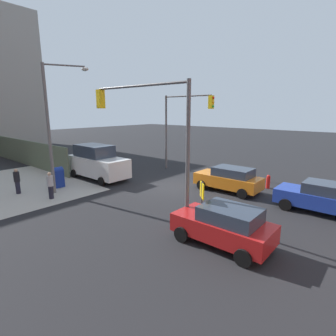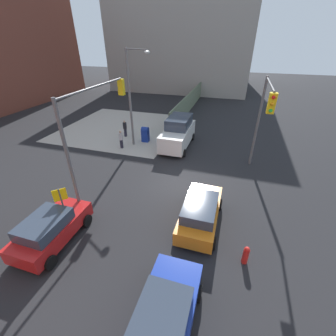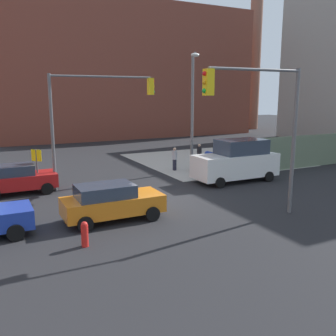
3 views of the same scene
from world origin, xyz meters
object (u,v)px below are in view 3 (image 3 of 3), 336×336
(smokestack, at_px, (254,65))
(street_lamp_corner, at_px, (193,104))
(traffic_signal_se_corner, at_px, (263,114))
(pedestrian_waiting, at_px, (175,159))
(sedan_red, at_px, (18,179))
(sedan_orange, at_px, (111,201))
(mailbox_blue, at_px, (210,161))
(fire_hydrant, at_px, (85,234))
(van_white_delivery, at_px, (237,161))
(pedestrian_crossing, at_px, (199,154))
(traffic_signal_nw_corner, at_px, (95,107))

(smokestack, bearing_deg, street_lamp_corner, -135.62)
(traffic_signal_se_corner, relative_size, pedestrian_waiting, 3.95)
(sedan_red, bearing_deg, sedan_orange, -63.89)
(sedan_orange, bearing_deg, mailbox_blue, 36.03)
(smokestack, xyz_separation_m, fire_hydrant, (-35.10, -34.20, -9.15))
(van_white_delivery, xyz_separation_m, pedestrian_crossing, (0.66, 5.60, -0.43))
(mailbox_blue, relative_size, van_white_delivery, 0.26)
(mailbox_blue, bearing_deg, street_lamp_corner, 158.04)
(pedestrian_crossing, distance_m, pedestrian_waiting, 2.75)
(mailbox_blue, bearing_deg, sedan_red, -178.61)
(traffic_signal_nw_corner, bearing_deg, sedan_red, 177.49)
(fire_hydrant, bearing_deg, mailbox_blue, 39.40)
(traffic_signal_nw_corner, bearing_deg, pedestrian_crossing, 18.15)
(traffic_signal_nw_corner, relative_size, street_lamp_corner, 0.81)
(smokestack, height_order, pedestrian_crossing, smokestack)
(sedan_orange, bearing_deg, fire_hydrant, -126.98)
(pedestrian_crossing, bearing_deg, van_white_delivery, -131.42)
(street_lamp_corner, relative_size, fire_hydrant, 8.51)
(sedan_orange, height_order, pedestrian_waiting, pedestrian_waiting)
(street_lamp_corner, relative_size, sedan_orange, 1.86)
(traffic_signal_nw_corner, xyz_separation_m, sedan_red, (-4.42, 0.19, -3.84))
(mailbox_blue, xyz_separation_m, van_white_delivery, (-0.06, -3.20, 0.52))
(traffic_signal_se_corner, relative_size, pedestrian_crossing, 3.95)
(pedestrian_crossing, bearing_deg, street_lamp_corner, -167.18)
(fire_hydrant, height_order, sedan_orange, sedan_orange)
(smokestack, height_order, fire_hydrant, smokestack)
(smokestack, distance_m, fire_hydrant, 49.85)
(traffic_signal_se_corner, relative_size, sedan_orange, 1.51)
(sedan_red, distance_m, pedestrian_crossing, 13.54)
(smokestack, distance_m, traffic_signal_nw_corner, 41.33)
(traffic_signal_nw_corner, height_order, traffic_signal_se_corner, same)
(van_white_delivery, height_order, pedestrian_crossing, van_white_delivery)
(smokestack, bearing_deg, van_white_delivery, -130.35)
(street_lamp_corner, bearing_deg, sedan_red, -176.13)
(street_lamp_corner, bearing_deg, pedestrian_waiting, 128.98)
(van_white_delivery, bearing_deg, pedestrian_crossing, 83.27)
(street_lamp_corner, bearing_deg, traffic_signal_se_corner, -103.50)
(traffic_signal_se_corner, xyz_separation_m, sedan_red, (-9.10, 9.19, -3.76))
(sedan_red, xyz_separation_m, pedestrian_waiting, (10.66, 1.81, 0.01))
(sedan_orange, relative_size, pedestrian_waiting, 2.61)
(mailbox_blue, xyz_separation_m, pedestrian_waiting, (-2.00, 1.50, 0.09))
(sedan_red, bearing_deg, traffic_signal_se_corner, -45.28)
(van_white_delivery, distance_m, pedestrian_crossing, 5.66)
(smokestack, bearing_deg, sedan_orange, -136.30)
(mailbox_blue, height_order, sedan_orange, sedan_orange)
(sedan_red, xyz_separation_m, pedestrian_crossing, (13.26, 2.71, 0.01))
(mailbox_blue, height_order, pedestrian_crossing, pedestrian_crossing)
(smokestack, xyz_separation_m, street_lamp_corner, (-25.07, -24.53, -4.93))
(street_lamp_corner, relative_size, mailbox_blue, 5.59)
(sedan_red, distance_m, van_white_delivery, 12.94)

